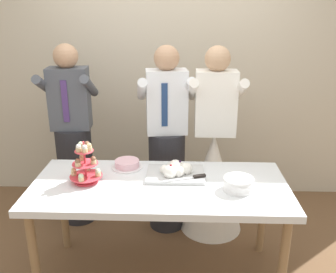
{
  "coord_description": "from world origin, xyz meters",
  "views": [
    {
      "loc": [
        0.14,
        -2.33,
        1.96
      ],
      "look_at": [
        0.05,
        0.15,
        1.07
      ],
      "focal_mm": 39.53,
      "sensor_mm": 36.0,
      "label": 1
    }
  ],
  "objects": [
    {
      "name": "person_bride",
      "position": [
        0.43,
        0.67,
        0.58
      ],
      "size": [
        0.56,
        0.56,
        1.66
      ],
      "color": "white",
      "rests_on": "ground_plane"
    },
    {
      "name": "person_guest",
      "position": [
        -0.83,
        0.78,
        0.75
      ],
      "size": [
        0.49,
        0.52,
        1.66
      ],
      "color": "#232328",
      "rests_on": "ground_plane"
    },
    {
      "name": "cupcake_stand",
      "position": [
        -0.52,
        0.02,
        0.9
      ],
      "size": [
        0.23,
        0.23,
        0.31
      ],
      "color": "#D83F4C",
      "rests_on": "dessert_table"
    },
    {
      "name": "rear_wall",
      "position": [
        0.0,
        1.44,
        1.45
      ],
      "size": [
        5.2,
        0.1,
        2.9
      ],
      "primitive_type": "cube",
      "color": "beige",
      "rests_on": "ground_plane"
    },
    {
      "name": "plate_stack",
      "position": [
        0.54,
        -0.07,
        0.82
      ],
      "size": [
        0.21,
        0.21,
        0.09
      ],
      "color": "white",
      "rests_on": "dessert_table"
    },
    {
      "name": "dessert_table",
      "position": [
        0.0,
        0.0,
        0.7
      ],
      "size": [
        1.8,
        0.8,
        0.78
      ],
      "color": "silver",
      "rests_on": "ground_plane"
    },
    {
      "name": "round_cake",
      "position": [
        -0.27,
        0.26,
        0.8
      ],
      "size": [
        0.24,
        0.24,
        0.06
      ],
      "color": "white",
      "rests_on": "dessert_table"
    },
    {
      "name": "person_groom",
      "position": [
        0.02,
        0.69,
        0.75
      ],
      "size": [
        0.51,
        0.54,
        1.66
      ],
      "color": "#232328",
      "rests_on": "ground_plane"
    },
    {
      "name": "main_cake_tray",
      "position": [
        0.11,
        0.13,
        0.82
      ],
      "size": [
        0.43,
        0.31,
        0.13
      ],
      "color": "silver",
      "rests_on": "dessert_table"
    }
  ]
}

